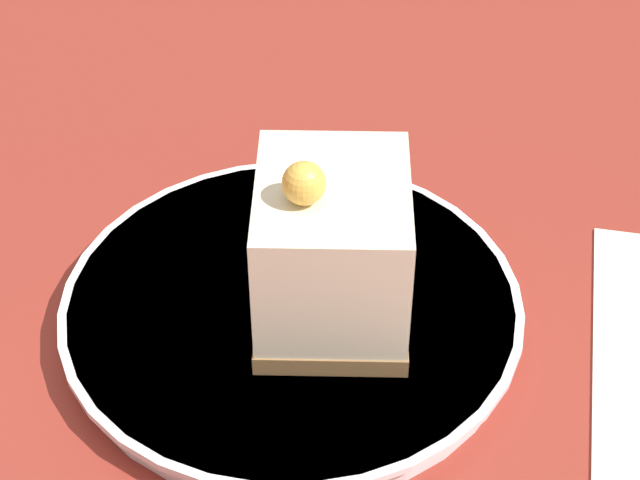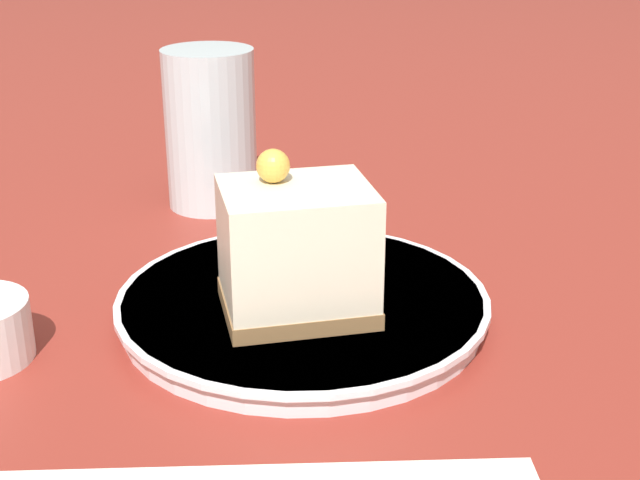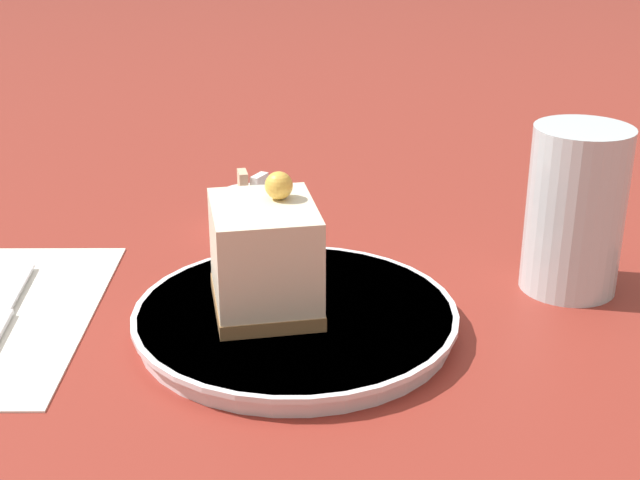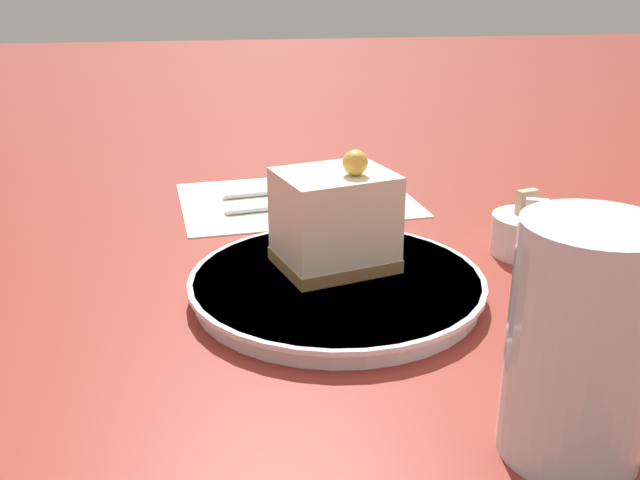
# 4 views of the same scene
# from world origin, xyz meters

# --- Properties ---
(ground_plane) EXTENTS (4.00, 4.00, 0.00)m
(ground_plane) POSITION_xyz_m (0.00, 0.00, 0.00)
(ground_plane) COLOR maroon
(plate) EXTENTS (0.24, 0.24, 0.02)m
(plate) POSITION_xyz_m (0.01, -0.02, 0.01)
(plate) COLOR white
(plate) RESTS_ON ground_plane
(cake_slice) EXTENTS (0.10, 0.11, 0.10)m
(cake_slice) POSITION_xyz_m (-0.01, -0.02, 0.06)
(cake_slice) COLOR olive
(cake_slice) RESTS_ON plate
(drinking_glass) EXTENTS (0.08, 0.08, 0.13)m
(drinking_glass) POSITION_xyz_m (0.22, 0.07, 0.07)
(drinking_glass) COLOR silver
(drinking_glass) RESTS_ON ground_plane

